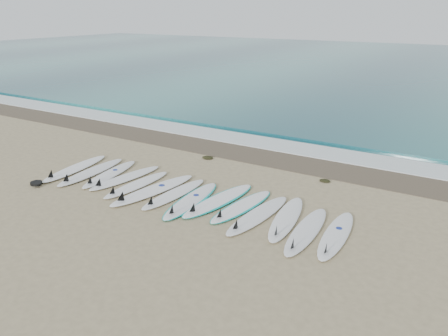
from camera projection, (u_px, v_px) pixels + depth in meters
The scene contains 22 objects.
ground at pixel (185, 197), 11.61m from camera, with size 120.00×120.00×0.00m, color tan.
ocean at pixel (406, 66), 37.75m from camera, with size 120.00×55.00×0.03m, color #1F666B.
wet_sand_band at pixel (256, 155), 14.91m from camera, with size 120.00×1.80×0.01m, color brown.
foam_band at pixel (273, 144), 16.03m from camera, with size 120.00×1.40×0.04m, color silver.
wave_crest at pixel (289, 134), 17.23m from camera, with size 120.00×1.00×0.10m, color #1F666B.
surfboard_0 at pixel (74, 169), 13.48m from camera, with size 0.86×2.74×0.35m.
surfboard_1 at pixel (90, 172), 13.18m from camera, with size 0.74×2.74×0.35m.
surfboard_2 at pixel (109, 174), 13.03m from camera, with size 0.92×2.58×0.32m.
surfboard_3 at pixel (124, 178), 12.74m from camera, with size 0.88×2.59×0.32m.
surfboard_4 at pixel (135, 185), 12.24m from camera, with size 0.64×2.47×0.31m.
surfboard_5 at pixel (152, 190), 11.85m from camera, with size 1.08×2.95×0.37m.
surfboard_6 at pixel (173, 194), 11.62m from camera, with size 0.66×2.51×0.32m.
surfboard_7 at pixel (191, 201), 11.26m from camera, with size 0.88×2.66×0.33m.
surfboard_8 at pixel (218, 200), 11.26m from camera, with size 1.01×2.77×0.34m.
surfboard_9 at pixel (241, 206), 10.93m from camera, with size 0.89×2.50×0.31m.
surfboard_10 at pixel (257, 215), 10.43m from camera, with size 0.77×2.65×0.33m.
surfboard_11 at pixel (286, 219), 10.26m from camera, with size 0.94×2.61×0.33m.
surfboard_12 at pixel (306, 231), 9.69m from camera, with size 0.67×2.57×0.33m.
surfboard_13 at pixel (336, 235), 9.52m from camera, with size 0.68×2.50×0.32m.
seaweed_near at pixel (208, 157), 14.56m from camera, with size 0.38×0.30×0.07m, color black.
seaweed_far at pixel (325, 181), 12.61m from camera, with size 0.32×0.25×0.06m, color black.
leash_coil at pixel (36, 183), 12.37m from camera, with size 0.46×0.36×0.11m.
Camera 1 is at (6.37, -8.59, 4.71)m, focal length 35.00 mm.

